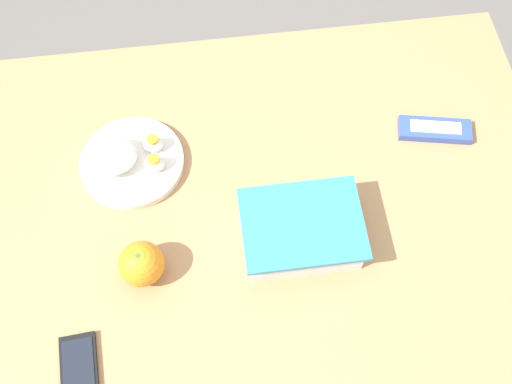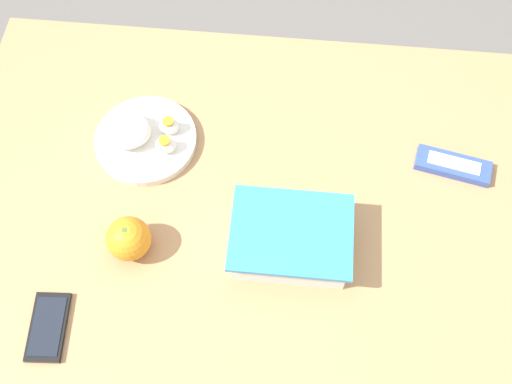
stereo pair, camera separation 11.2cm
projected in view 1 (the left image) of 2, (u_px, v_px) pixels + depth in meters
The scene contains 7 objects.
ground_plane at pixel (254, 310), 1.84m from camera, with size 10.00×10.00×0.00m, color #66605B.
table at pixel (253, 221), 1.25m from camera, with size 1.18×0.80×0.78m.
food_container at pixel (301, 232), 1.08m from camera, with size 0.22×0.16×0.07m.
orange_fruit at pixel (142, 264), 1.04m from camera, with size 0.08×0.08×0.08m.
rice_plate at pixel (128, 160), 1.16m from camera, with size 0.20×0.20×0.07m.
candy_bar at pixel (435, 130), 1.21m from camera, with size 0.15×0.08×0.02m.
cell_phone at pixel (79, 370), 1.00m from camera, with size 0.07×0.12×0.01m.
Camera 1 is at (0.06, 0.51, 1.80)m, focal length 42.00 mm.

